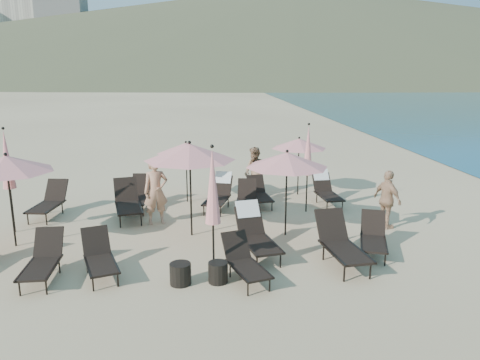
{
  "coord_description": "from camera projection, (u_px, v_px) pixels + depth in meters",
  "views": [
    {
      "loc": [
        -0.8,
        -9.5,
        4.23
      ],
      "look_at": [
        0.26,
        3.5,
        1.1
      ],
      "focal_mm": 35.0,
      "sensor_mm": 36.0,
      "label": 1
    }
  ],
  "objects": [
    {
      "name": "ground",
      "position": [
        241.0,
        266.0,
        10.26
      ],
      "size": [
        800.0,
        800.0,
        0.0
      ],
      "primitive_type": "plane",
      "color": "#D6BA8C",
      "rests_on": "ground"
    },
    {
      "name": "volcanic_headland",
      "position": [
        312.0,
        33.0,
        302.98
      ],
      "size": [
        690.0,
        690.0,
        55.0
      ],
      "color": "brown",
      "rests_on": "ground"
    },
    {
      "name": "hotel_skyline",
      "position": [
        33.0,
        31.0,
        260.11
      ],
      "size": [
        109.0,
        82.0,
        55.0
      ],
      "color": "beige",
      "rests_on": "ground"
    },
    {
      "name": "lounger_1",
      "position": [
        43.0,
        260.0,
        9.55
      ],
      "size": [
        0.65,
        1.58,
        0.9
      ],
      "rotation": [
        0.0,
        0.0,
        0.03
      ],
      "color": "black",
      "rests_on": "ground"
    },
    {
      "name": "lounger_2",
      "position": [
        100.0,
        257.0,
        9.73
      ],
      "size": [
        1.05,
        1.62,
        0.87
      ],
      "rotation": [
        0.0,
        0.0,
        0.34
      ],
      "color": "black",
      "rests_on": "ground"
    },
    {
      "name": "lounger_3",
      "position": [
        245.0,
        261.0,
        9.52
      ],
      "size": [
        0.99,
        1.57,
        0.85
      ],
      "rotation": [
        0.0,
        0.0,
        0.32
      ],
      "color": "black",
      "rests_on": "ground"
    },
    {
      "name": "lounger_4",
      "position": [
        255.0,
        232.0,
        10.82
      ],
      "size": [
        1.0,
        1.87,
        1.11
      ],
      "rotation": [
        0.0,
        0.0,
        0.21
      ],
      "color": "black",
      "rests_on": "ground"
    },
    {
      "name": "lounger_5",
      "position": [
        373.0,
        237.0,
        10.89
      ],
      "size": [
        1.01,
        1.62,
        0.87
      ],
      "rotation": [
        0.0,
        0.0,
        -0.31
      ],
      "color": "black",
      "rests_on": "ground"
    },
    {
      "name": "lounger_6",
      "position": [
        49.0,
        201.0,
        13.6
      ],
      "size": [
        0.86,
        1.74,
        0.96
      ],
      "rotation": [
        0.0,
        0.0,
        -0.14
      ],
      "color": "black",
      "rests_on": "ground"
    },
    {
      "name": "lounger_7",
      "position": [
        128.0,
        202.0,
        13.46
      ],
      "size": [
        1.07,
        1.91,
        1.03
      ],
      "rotation": [
        0.0,
        0.0,
        0.23
      ],
      "color": "black",
      "rests_on": "ground"
    },
    {
      "name": "lounger_8",
      "position": [
        139.0,
        195.0,
        14.35
      ],
      "size": [
        0.75,
        1.71,
        0.96
      ],
      "rotation": [
        0.0,
        0.0,
        -0.07
      ],
      "color": "black",
      "rests_on": "ground"
    },
    {
      "name": "lounger_9",
      "position": [
        246.0,
        199.0,
        14.03
      ],
      "size": [
        0.78,
        1.6,
        0.89
      ],
      "rotation": [
        0.0,
        0.0,
        -0.13
      ],
      "color": "black",
      "rests_on": "ground"
    },
    {
      "name": "lounger_10",
      "position": [
        259.0,
        193.0,
        14.72
      ],
      "size": [
        0.74,
        1.53,
        0.85
      ],
      "rotation": [
        0.0,
        0.0,
        0.12
      ],
      "color": "black",
      "rests_on": "ground"
    },
    {
      "name": "lounger_11",
      "position": [
        326.0,
        189.0,
        14.86
      ],
      "size": [
        0.72,
        1.65,
        1.0
      ],
      "rotation": [
        0.0,
        0.0,
        0.08
      ],
      "color": "black",
      "rests_on": "ground"
    },
    {
      "name": "lounger_12",
      "position": [
        341.0,
        243.0,
        10.27
      ],
      "size": [
        0.91,
        1.9,
        1.05
      ],
      "rotation": [
        0.0,
        0.0,
        0.12
      ],
      "color": "black",
      "rests_on": "ground"
    },
    {
      "name": "lounger_13",
      "position": [
        219.0,
        193.0,
        14.38
      ],
      "size": [
        1.03,
        1.75,
        1.03
      ],
      "rotation": [
        0.0,
        0.0,
        -0.29
      ],
      "color": "black",
      "rests_on": "ground"
    },
    {
      "name": "umbrella_open_0",
      "position": [
        6.0,
        164.0,
        10.94
      ],
      "size": [
        2.15,
        2.15,
        2.31
      ],
      "color": "black",
      "rests_on": "ground"
    },
    {
      "name": "umbrella_open_1",
      "position": [
        190.0,
        152.0,
        11.65
      ],
      "size": [
        2.3,
        2.3,
        2.48
      ],
      "color": "black",
      "rests_on": "ground"
    },
    {
      "name": "umbrella_open_2",
      "position": [
        287.0,
        160.0,
        11.7
      ],
      "size": [
        2.09,
        2.09,
        2.25
      ],
      "color": "black",
      "rests_on": "ground"
    },
    {
      "name": "umbrella_open_3",
      "position": [
        186.0,
        148.0,
        14.79
      ],
      "size": [
        1.85,
        1.85,
        1.99
      ],
      "color": "black",
      "rests_on": "ground"
    },
    {
      "name": "umbrella_open_4",
      "position": [
        299.0,
        144.0,
        15.65
      ],
      "size": [
        1.86,
        1.86,
        2.0
      ],
      "color": "black",
      "rests_on": "ground"
    },
    {
      "name": "umbrella_closed_0",
      "position": [
        213.0,
        187.0,
        9.23
      ],
      "size": [
        0.33,
        0.33,
        2.79
      ],
      "color": "black",
      "rests_on": "ground"
    },
    {
      "name": "umbrella_closed_1",
      "position": [
        308.0,
        151.0,
        13.71
      ],
      "size": [
        0.31,
        0.31,
        2.69
      ],
      "color": "black",
      "rests_on": "ground"
    },
    {
      "name": "umbrella_closed_2",
      "position": [
        7.0,
        160.0,
        11.93
      ],
      "size": [
        0.33,
        0.33,
        2.79
      ],
      "color": "black",
      "rests_on": "ground"
    },
    {
      "name": "side_table_0",
      "position": [
        180.0,
        274.0,
        9.35
      ],
      "size": [
        0.43,
        0.43,
        0.44
      ],
      "primitive_type": "cylinder",
      "color": "black",
      "rests_on": "ground"
    },
    {
      "name": "side_table_1",
      "position": [
        218.0,
        272.0,
        9.44
      ],
      "size": [
        0.4,
        0.4,
        0.43
      ],
      "primitive_type": "cylinder",
      "color": "black",
      "rests_on": "ground"
    },
    {
      "name": "beachgoer_a",
      "position": [
        156.0,
        191.0,
        12.87
      ],
      "size": [
        0.77,
        0.62,
        1.85
      ],
      "primitive_type": "imported",
      "rotation": [
        0.0,
        0.0,
        0.29
      ],
      "color": "tan",
      "rests_on": "ground"
    },
    {
      "name": "beachgoer_b",
      "position": [
        255.0,
        172.0,
        15.63
      ],
      "size": [
        0.95,
        1.02,
        1.68
      ],
      "primitive_type": "imported",
      "rotation": [
        0.0,
        0.0,
        -1.08
      ],
      "color": "#8D6749",
      "rests_on": "ground"
    },
    {
      "name": "beachgoer_c",
      "position": [
        387.0,
        200.0,
        12.53
      ],
      "size": [
        0.72,
        1.01,
        1.59
      ],
      "primitive_type": "imported",
      "rotation": [
        0.0,
        0.0,
        1.97
      ],
      "color": "tan",
      "rests_on": "ground"
    }
  ]
}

